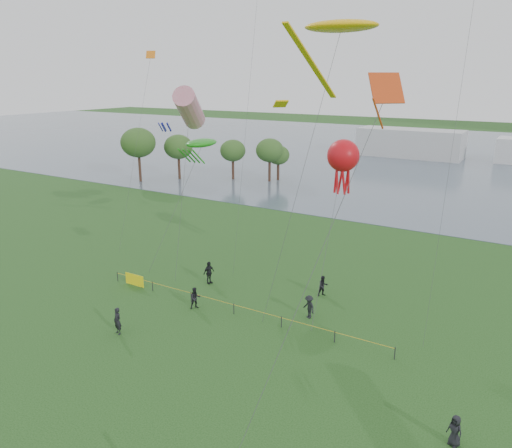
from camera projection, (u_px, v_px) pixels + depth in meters
The scene contains 16 objects.
ground_plane at pixel (155, 421), 25.51m from camera, with size 400.00×400.00×0.00m, color #173D13.
lake at pixel (471, 158), 107.60m from camera, with size 400.00×120.00×0.08m, color slate.
pavilion_left at pixel (410, 143), 108.59m from camera, with size 22.00×8.00×6.00m, color silver.
trees at pixel (200, 148), 82.88m from camera, with size 23.94×17.62×8.92m.
fence at pixel (170, 290), 39.90m from camera, with size 24.07×0.07×1.05m.
spectator_a at pixel (195, 298), 37.71m from camera, with size 0.82×0.64×1.68m, color black.
spectator_b at pixel (309, 307), 36.20m from camera, with size 1.13×0.65×1.75m, color black.
spectator_c at pixel (209, 273), 42.23m from camera, with size 1.15×0.48×1.96m, color black.
spectator_d at pixel (455, 431), 23.66m from camera, with size 0.78×0.51×1.60m, color black.
spectator_f at pixel (117, 321), 33.93m from camera, with size 0.69×0.46×1.91m, color black.
spectator_g at pixel (323, 286), 39.88m from camera, with size 0.82×0.64×1.69m, color black.
kite_stingray at pixel (340, 27), 31.88m from camera, with size 5.80×10.03×20.42m.
kite_windsock at pixel (189, 108), 43.14m from camera, with size 4.32×7.03×16.25m.
kite_creature at pixel (201, 144), 46.18m from camera, with size 2.65×8.27×11.39m.
kite_octopus at pixel (343, 156), 37.50m from camera, with size 2.44×8.09×12.45m.
kite_delta at pixel (378, 109), 20.58m from camera, with size 4.15×9.05×17.11m.
Camera 1 is at (15.56, -15.81, 16.94)m, focal length 35.00 mm.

